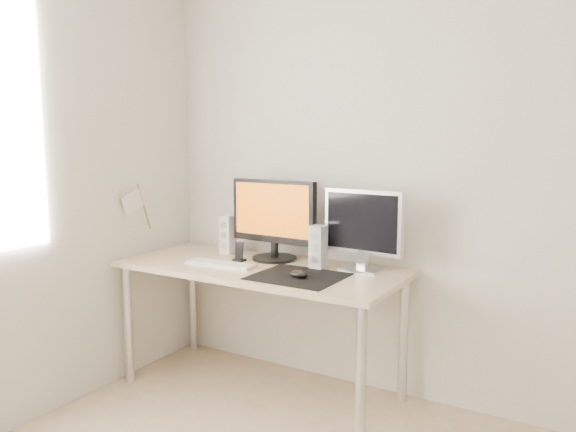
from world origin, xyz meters
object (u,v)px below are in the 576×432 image
at_px(main_monitor, 274,217).
at_px(second_monitor, 363,226).
at_px(speaker_left, 228,234).
at_px(keyboard, 220,264).
at_px(mouse, 299,274).
at_px(speaker_right, 318,247).
at_px(desk, 260,279).
at_px(phone_dock, 239,255).

relative_size(main_monitor, second_monitor, 1.22).
bearing_deg(speaker_left, keyboard, -60.77).
bearing_deg(mouse, second_monitor, 57.08).
xyz_separation_m(main_monitor, keyboard, (-0.18, -0.27, -0.25)).
xyz_separation_m(speaker_right, keyboard, (-0.50, -0.22, -0.11)).
bearing_deg(second_monitor, keyboard, -158.54).
bearing_deg(keyboard, second_monitor, 21.46).
relative_size(second_monitor, speaker_right, 1.92).
bearing_deg(speaker_left, desk, -27.50).
bearing_deg(mouse, desk, 157.63).
bearing_deg(phone_dock, keyboard, -102.66).
height_order(speaker_left, keyboard, speaker_left).
bearing_deg(main_monitor, mouse, -41.61).
bearing_deg(speaker_left, mouse, -25.11).
relative_size(keyboard, phone_dock, 3.72).
xyz_separation_m(mouse, second_monitor, (0.21, 0.32, 0.22)).
bearing_deg(second_monitor, speaker_right, -163.24).
xyz_separation_m(second_monitor, phone_dock, (-0.70, -0.15, -0.21)).
height_order(desk, keyboard, keyboard).
distance_m(second_monitor, phone_dock, 0.75).
bearing_deg(keyboard, speaker_left, 119.23).
bearing_deg(main_monitor, desk, -85.18).
bearing_deg(main_monitor, speaker_left, 176.92).
distance_m(mouse, desk, 0.37).
height_order(mouse, second_monitor, second_monitor).
xyz_separation_m(keyboard, phone_dock, (0.03, 0.14, 0.03)).
height_order(speaker_left, phone_dock, speaker_left).
xyz_separation_m(desk, phone_dock, (-0.17, 0.04, 0.11)).
relative_size(second_monitor, phone_dock, 3.95).
xyz_separation_m(speaker_right, phone_dock, (-0.47, -0.08, -0.08)).
bearing_deg(keyboard, phone_dock, 77.34).
relative_size(mouse, main_monitor, 0.18).
relative_size(mouse, speaker_left, 0.43).
distance_m(main_monitor, keyboard, 0.41).
bearing_deg(desk, keyboard, -153.35).
bearing_deg(speaker_left, speaker_right, -5.83).
relative_size(mouse, phone_dock, 0.89).
xyz_separation_m(mouse, keyboard, (-0.52, 0.03, -0.01)).
xyz_separation_m(second_monitor, speaker_left, (-0.89, -0.00, -0.12)).
height_order(desk, speaker_right, speaker_right).
relative_size(desk, second_monitor, 3.54).
bearing_deg(phone_dock, speaker_right, 9.74).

